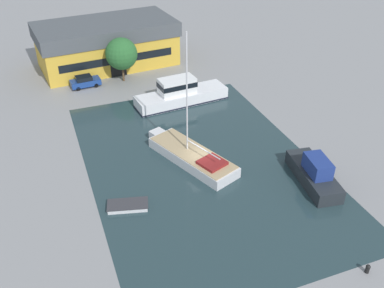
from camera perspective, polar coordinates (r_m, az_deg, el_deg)
name	(u,v)px	position (r m, az deg, el deg)	size (l,w,h in m)	color
ground_plane	(201,164)	(44.96, 1.17, -2.73)	(440.00, 440.00, 0.00)	gray
water_canal	(201,164)	(44.96, 1.17, -2.73)	(22.82, 34.36, 0.01)	#23383D
warehouse_building	(107,44)	(69.32, -11.29, 13.00)	(21.75, 12.64, 6.73)	gold
quay_tree_near_building	(121,54)	(62.62, -9.40, 11.78)	(4.55, 4.55, 6.43)	brown
parked_car	(85,81)	(63.05, -14.07, 8.10)	(4.30, 2.26, 1.64)	navy
sailboat_moored	(191,155)	(45.13, -0.08, -1.53)	(7.07, 11.98, 13.85)	silver
motor_cruiser	(180,94)	(56.49, -1.59, 6.67)	(12.65, 4.55, 3.58)	white
small_dinghy	(128,206)	(39.85, -8.56, -8.11)	(4.02, 2.57, 0.48)	silver
cabin_boat	(314,173)	(43.56, 15.98, -3.78)	(3.73, 8.02, 3.00)	#23282D
mooring_bollard	(368,269)	(36.55, 22.38, -15.10)	(0.36, 0.36, 0.79)	black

